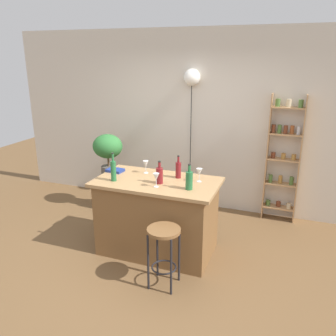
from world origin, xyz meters
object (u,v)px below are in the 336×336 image
(potted_plant, at_px, (108,150))
(wine_glass_right, at_px, (156,177))
(plant_stool, at_px, (110,194))
(pendant_globe_light, at_px, (192,79))
(bottle_olive_oil, at_px, (113,170))
(bottle_wine_red, at_px, (178,169))
(bottle_vinegar, at_px, (159,175))
(cookbook, at_px, (115,170))
(bar_stool, at_px, (164,243))
(wine_glass_left, at_px, (199,172))
(bottle_spirits_clear, at_px, (189,180))
(spice_shelf, at_px, (283,157))
(wine_glass_center, at_px, (146,164))

(potted_plant, relative_size, wine_glass_right, 4.50)
(plant_stool, xyz_separation_m, pendant_globe_light, (1.18, 0.58, 1.81))
(bottle_olive_oil, height_order, bottle_wine_red, bottle_olive_oil)
(bottle_vinegar, height_order, cookbook, bottle_vinegar)
(bar_stool, xyz_separation_m, wine_glass_left, (0.15, 0.78, 0.56))
(bottle_vinegar, relative_size, bottle_spirits_clear, 0.92)
(spice_shelf, bearing_deg, potted_plant, -168.37)
(spice_shelf, bearing_deg, bottle_spirits_clear, -119.54)
(bottle_spirits_clear, relative_size, wine_glass_center, 1.81)
(wine_glass_left, distance_m, cookbook, 1.13)
(spice_shelf, height_order, cookbook, spice_shelf)
(bottle_olive_oil, xyz_separation_m, bottle_wine_red, (0.69, 0.37, -0.02))
(spice_shelf, distance_m, wine_glass_center, 2.07)
(plant_stool, relative_size, wine_glass_right, 3.00)
(bottle_olive_oil, xyz_separation_m, wine_glass_left, (0.97, 0.33, -0.02))
(bottle_spirits_clear, height_order, bottle_wine_red, bottle_spirits_clear)
(plant_stool, height_order, bottle_spirits_clear, bottle_spirits_clear)
(bottle_vinegar, bearing_deg, bar_stool, -64.31)
(bar_stool, height_order, bottle_olive_oil, bottle_olive_oil)
(bar_stool, xyz_separation_m, wine_glass_center, (-0.57, 0.85, 0.56))
(potted_plant, height_order, wine_glass_left, potted_plant)
(wine_glass_right, bearing_deg, bottle_vinegar, 93.71)
(spice_shelf, bearing_deg, pendant_globe_light, 178.25)
(plant_stool, xyz_separation_m, bottle_wine_red, (1.43, -0.77, 0.81))
(spice_shelf, xyz_separation_m, bottle_vinegar, (-1.31, -1.57, 0.08))
(wine_glass_left, bearing_deg, spice_shelf, 56.69)
(bar_stool, height_order, spice_shelf, spice_shelf)
(bar_stool, height_order, wine_glass_right, wine_glass_right)
(bar_stool, relative_size, wine_glass_center, 4.14)
(bottle_wine_red, bearing_deg, bottle_spirits_clear, -53.67)
(bottle_vinegar, height_order, bottle_wine_red, bottle_wine_red)
(bottle_spirits_clear, bearing_deg, wine_glass_left, 82.26)
(spice_shelf, xyz_separation_m, wine_glass_center, (-1.62, -1.28, 0.09))
(bar_stool, relative_size, plant_stool, 1.38)
(wine_glass_right, bearing_deg, plant_stool, 138.21)
(bottle_spirits_clear, height_order, cookbook, bottle_spirits_clear)
(plant_stool, relative_size, bottle_spirits_clear, 1.66)
(spice_shelf, distance_m, wine_glass_left, 1.62)
(wine_glass_left, bearing_deg, bottle_wine_red, 171.10)
(wine_glass_center, distance_m, wine_glass_right, 0.52)
(potted_plant, distance_m, bottle_vinegar, 1.66)
(wine_glass_left, relative_size, wine_glass_center, 1.00)
(bottle_wine_red, relative_size, cookbook, 1.36)
(bar_stool, bearing_deg, pendant_globe_light, 99.98)
(cookbook, bearing_deg, wine_glass_center, 17.02)
(wine_glass_right, distance_m, pendant_globe_light, 2.00)
(wine_glass_center, distance_m, cookbook, 0.42)
(plant_stool, bearing_deg, potted_plant, 0.00)
(cookbook, bearing_deg, spice_shelf, 38.86)
(spice_shelf, xyz_separation_m, wine_glass_left, (-0.89, -1.35, 0.09))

